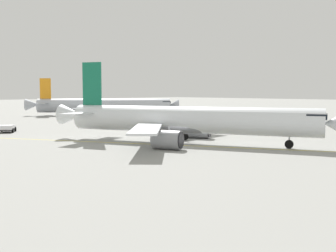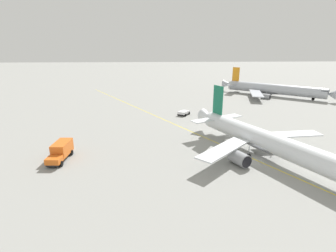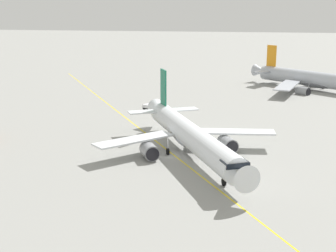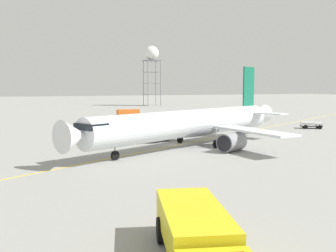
{
  "view_description": "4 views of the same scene",
  "coord_description": "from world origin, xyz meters",
  "views": [
    {
      "loc": [
        38.65,
        39.11,
        7.36
      ],
      "look_at": [
        -1.76,
        -3.23,
        2.3
      ],
      "focal_mm": 43.63,
      "sensor_mm": 36.0,
      "label": 1
    },
    {
      "loc": [
        18.63,
        44.12,
        20.36
      ],
      "look_at": [
        15.85,
        -5.48,
        5.07
      ],
      "focal_mm": 28.07,
      "sensor_mm": 36.0,
      "label": 2
    },
    {
      "loc": [
        -10.11,
        76.26,
        24.32
      ],
      "look_at": [
        0.99,
        0.35,
        4.86
      ],
      "focal_mm": 54.29,
      "sensor_mm": 36.0,
      "label": 3
    },
    {
      "loc": [
        -51.25,
        23.97,
        8.44
      ],
      "look_at": [
        0.8,
        1.97,
        2.69
      ],
      "focal_mm": 41.68,
      "sensor_mm": 36.0,
      "label": 4
    }
  ],
  "objects": [
    {
      "name": "taxiway_centreline",
      "position": [
        -1.21,
        2.3,
        0.0
      ],
      "size": [
        95.55,
        171.92,
        0.01
      ],
      "rotation": [
        0.0,
        0.0,
        2.08
      ],
      "color": "yellow",
      "rests_on": "ground_plane"
    },
    {
      "name": "pushback_tug_truck",
      "position": [
        9.53,
        -33.01,
        0.8
      ],
      "size": [
        4.16,
        4.69,
        1.3
      ],
      "rotation": [
        0.0,
        0.0,
        4.15
      ],
      "color": "#232326",
      "rests_on": "ground_plane"
    },
    {
      "name": "airliner_main",
      "position": [
        -2.39,
        -0.33,
        3.14
      ],
      "size": [
        28.17,
        39.27,
        11.69
      ],
      "rotation": [
        0.0,
        0.0,
        2.0
      ],
      "color": "silver",
      "rests_on": "ground_plane"
    },
    {
      "name": "ground_plane",
      "position": [
        0.0,
        0.0,
        0.0
      ],
      "size": [
        600.0,
        600.0,
        0.0
      ],
      "primitive_type": "plane",
      "color": "gray"
    },
    {
      "name": "airliner_secondary",
      "position": [
        -31.12,
        -62.31,
        2.79
      ],
      "size": [
        36.92,
        32.29,
        11.47
      ],
      "rotation": [
        0.0,
        0.0,
        2.44
      ],
      "color": "#B2B7C1",
      "rests_on": "ground_plane"
    }
  ]
}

